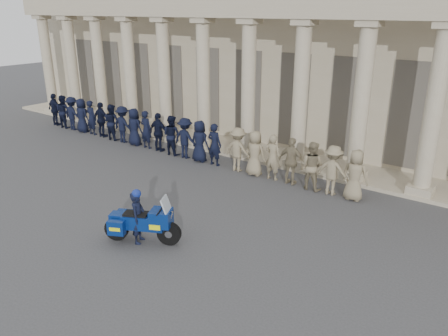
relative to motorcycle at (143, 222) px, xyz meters
The scene contains 5 objects.
ground 1.06m from the motorcycle, 137.26° to the left, with size 90.00×90.00×0.00m, color #3C3C3E.
building 15.80m from the motorcycle, 92.27° to the left, with size 40.00×12.50×9.00m.
officer_rank 8.67m from the motorcycle, 128.25° to the left, with size 19.59×0.73×1.93m.
motorcycle is the anchor object (origin of this frame).
rider 0.24m from the motorcycle, 152.58° to the right, with size 0.61×0.71×1.72m.
Camera 1 is at (9.49, -8.53, 6.67)m, focal length 35.00 mm.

